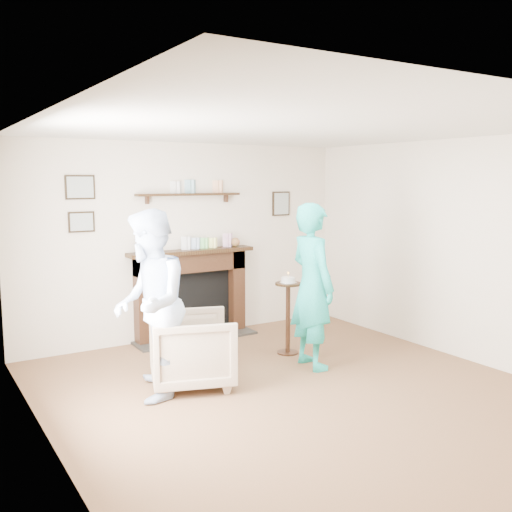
# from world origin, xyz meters

# --- Properties ---
(ground) EXTENTS (5.00, 5.00, 0.00)m
(ground) POSITION_xyz_m (0.00, 0.00, 0.00)
(ground) COLOR brown
(ground) RESTS_ON ground
(room_shell) EXTENTS (4.54, 5.02, 2.52)m
(room_shell) POSITION_xyz_m (-0.00, 0.69, 1.62)
(room_shell) COLOR beige
(room_shell) RESTS_ON ground
(armchair) EXTENTS (1.01, 1.00, 0.73)m
(armchair) POSITION_xyz_m (-0.76, 0.79, 0.00)
(armchair) COLOR tan
(armchair) RESTS_ON ground
(man) EXTENTS (0.95, 1.05, 1.77)m
(man) POSITION_xyz_m (-1.22, 0.73, 0.00)
(man) COLOR silver
(man) RESTS_ON ground
(woman) EXTENTS (0.48, 0.68, 1.79)m
(woman) POSITION_xyz_m (0.61, 0.64, 0.00)
(woman) COLOR teal
(woman) RESTS_ON ground
(pedestal_table) EXTENTS (0.30, 0.30, 0.97)m
(pedestal_table) POSITION_xyz_m (0.65, 1.16, 0.60)
(pedestal_table) COLOR black
(pedestal_table) RESTS_ON ground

